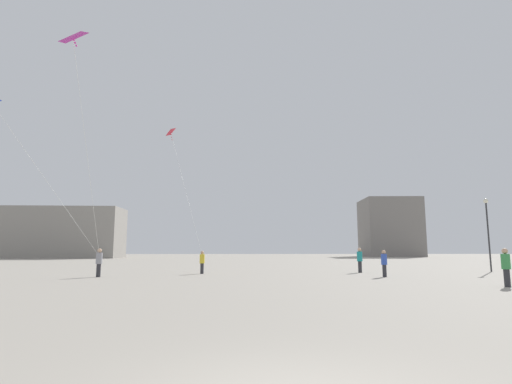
{
  "coord_description": "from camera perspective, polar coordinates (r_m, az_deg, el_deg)",
  "views": [
    {
      "loc": [
        -0.64,
        -4.63,
        1.74
      ],
      "look_at": [
        0.0,
        15.09,
        4.55
      ],
      "focal_mm": 28.31,
      "sensor_mm": 36.0,
      "label": 1
    }
  ],
  "objects": [
    {
      "name": "person_in_teal",
      "position": [
        31.86,
        14.44,
        -9.16
      ],
      "size": [
        0.4,
        0.4,
        1.85
      ],
      "rotation": [
        0.0,
        0.0,
        4.43
      ],
      "color": "#2D2D33",
      "rests_on": "ground_plane"
    },
    {
      "name": "lamppost_east",
      "position": [
        36.99,
        29.9,
        -3.86
      ],
      "size": [
        0.36,
        0.36,
        5.76
      ],
      "color": "#2D2D30",
      "rests_on": "ground_plane"
    },
    {
      "name": "person_in_green",
      "position": [
        22.55,
        31.83,
        -8.83
      ],
      "size": [
        0.39,
        0.39,
        1.79
      ],
      "rotation": [
        0.0,
        0.0,
        0.46
      ],
      "color": "#2D2D33",
      "rests_on": "ground_plane"
    },
    {
      "name": "building_centre_hall",
      "position": [
        103.5,
        18.35,
        -4.82
      ],
      "size": [
        13.31,
        13.36,
        13.86
      ],
      "color": "gray",
      "rests_on": "ground_plane"
    },
    {
      "name": "kite_crimson_delta",
      "position": [
        39.18,
        -11.94,
        8.0
      ],
      "size": [
        4.48,
        8.4,
        11.79
      ],
      "color": "red"
    },
    {
      "name": "person_in_yellow",
      "position": [
        29.72,
        -7.62,
        -9.66
      ],
      "size": [
        0.36,
        0.36,
        1.63
      ],
      "rotation": [
        0.0,
        0.0,
        2.67
      ],
      "color": "#2D2D33",
      "rests_on": "ground_plane"
    },
    {
      "name": "person_in_blue",
      "position": [
        27.28,
        17.65,
        -9.44
      ],
      "size": [
        0.37,
        0.37,
        1.69
      ],
      "rotation": [
        0.0,
        0.0,
        6.1
      ],
      "color": "#2D2D33",
      "rests_on": "ground_plane"
    },
    {
      "name": "building_left_hall",
      "position": [
        91.2,
        -25.47,
        -5.22
      ],
      "size": [
        22.87,
        9.59,
        10.16
      ],
      "color": "gray",
      "rests_on": "ground_plane"
    },
    {
      "name": "kite_magenta_delta",
      "position": [
        25.38,
        -24.43,
        18.89
      ],
      "size": [
        1.78,
        6.29,
        12.29
      ],
      "color": "#D12899"
    },
    {
      "name": "person_in_grey",
      "position": [
        27.9,
        -21.3,
        -9.11
      ],
      "size": [
        0.39,
        0.39,
        1.8
      ],
      "rotation": [
        0.0,
        0.0,
        4.04
      ],
      "color": "#2D2D33",
      "rests_on": "ground_plane"
    }
  ]
}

